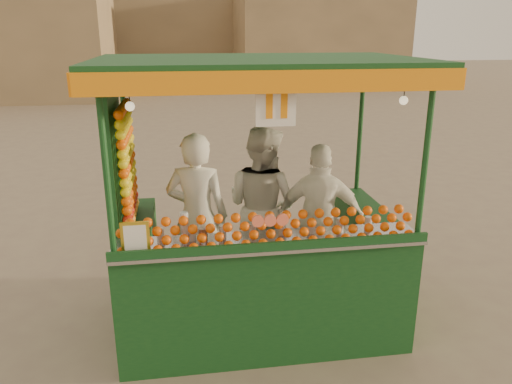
{
  "coord_description": "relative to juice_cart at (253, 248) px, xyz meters",
  "views": [
    {
      "loc": [
        -0.93,
        -4.85,
        2.97
      ],
      "look_at": [
        -0.21,
        -0.16,
        1.43
      ],
      "focal_mm": 34.88,
      "sensor_mm": 36.0,
      "label": 1
    }
  ],
  "objects": [
    {
      "name": "ground",
      "position": [
        0.27,
        0.34,
        -0.89
      ],
      "size": [
        90.0,
        90.0,
        0.0
      ],
      "primitive_type": "plane",
      "color": "#746152",
      "rests_on": "ground"
    },
    {
      "name": "building_right",
      "position": [
        7.27,
        24.34,
        1.61
      ],
      "size": [
        9.0,
        6.0,
        5.0
      ],
      "primitive_type": "cube",
      "color": "#927853",
      "rests_on": "ground"
    },
    {
      "name": "building_center",
      "position": [
        -1.73,
        30.34,
        2.61
      ],
      "size": [
        14.0,
        7.0,
        7.0
      ],
      "primitive_type": "cube",
      "color": "#927853",
      "rests_on": "ground"
    },
    {
      "name": "juice_cart",
      "position": [
        0.0,
        0.0,
        0.0
      ],
      "size": [
        3.01,
        1.95,
        2.74
      ],
      "color": "#0F3A18",
      "rests_on": "ground"
    },
    {
      "name": "vendor_left",
      "position": [
        -0.53,
        0.23,
        0.29
      ],
      "size": [
        0.71,
        0.55,
        1.72
      ],
      "rotation": [
        0.0,
        0.0,
        2.9
      ],
      "color": "silver",
      "rests_on": "ground"
    },
    {
      "name": "vendor_middle",
      "position": [
        0.16,
        0.42,
        0.29
      ],
      "size": [
        1.06,
        1.07,
        1.74
      ],
      "rotation": [
        0.0,
        0.0,
        2.35
      ],
      "color": "beige",
      "rests_on": "ground"
    },
    {
      "name": "vendor_right",
      "position": [
        0.73,
        0.16,
        0.21
      ],
      "size": [
        0.99,
        0.59,
        1.58
      ],
      "rotation": [
        0.0,
        0.0,
        2.9
      ],
      "color": "white",
      "rests_on": "ground"
    }
  ]
}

